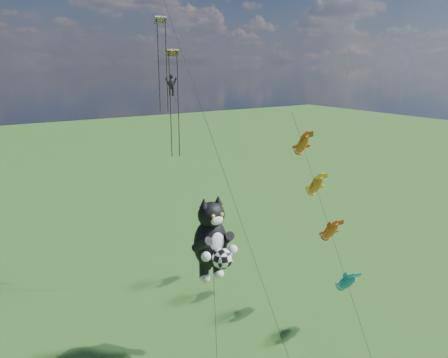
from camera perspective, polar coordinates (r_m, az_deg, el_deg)
cat_kite_rig at (r=29.85m, az=-1.54°, el=-7.86°), size 3.01×4.30×12.33m
fish_windsock_rig at (r=37.34m, az=12.79°, el=-3.72°), size 4.91×15.26×16.37m
parafoil_rig at (r=38.14m, az=-6.71°, el=12.43°), size 2.49×17.48×27.06m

